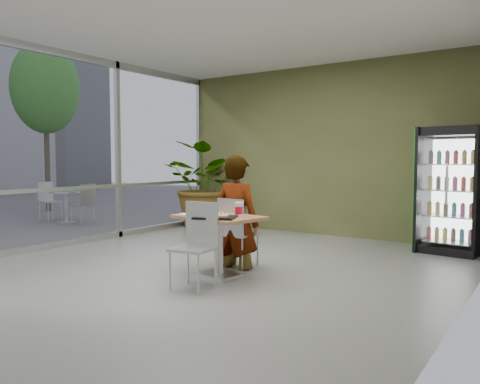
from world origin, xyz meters
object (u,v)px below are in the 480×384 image
(chair_far, at_px, (235,227))
(chair_near, at_px, (198,238))
(dining_table, at_px, (219,233))
(soda_cup, at_px, (239,210))
(potted_plant, at_px, (206,184))
(beverage_fridge, at_px, (451,190))
(cafeteria_tray, at_px, (215,217))
(seated_woman, at_px, (237,223))

(chair_far, bearing_deg, chair_near, 102.46)
(dining_table, xyz_separation_m, chair_far, (-0.09, 0.47, 0.01))
(soda_cup, xyz_separation_m, potted_plant, (-3.04, 3.18, 0.07))
(chair_near, height_order, beverage_fridge, beverage_fridge)
(chair_near, bearing_deg, cafeteria_tray, 74.35)
(dining_table, distance_m, beverage_fridge, 3.79)
(chair_near, xyz_separation_m, potted_plant, (-2.88, 3.76, 0.34))
(dining_table, relative_size, soda_cup, 6.51)
(chair_far, distance_m, beverage_fridge, 3.47)
(potted_plant, bearing_deg, beverage_fridge, -0.84)
(chair_far, bearing_deg, seated_woman, -92.22)
(soda_cup, height_order, cafeteria_tray, soda_cup)
(cafeteria_tray, bearing_deg, seated_woman, 105.75)
(dining_table, relative_size, potted_plant, 0.62)
(chair_far, relative_size, cafeteria_tray, 1.98)
(chair_near, bearing_deg, dining_table, 92.12)
(dining_table, xyz_separation_m, potted_plant, (-2.79, 3.24, 0.37))
(beverage_fridge, xyz_separation_m, potted_plant, (-4.84, 0.07, -0.06))
(chair_near, distance_m, soda_cup, 0.66)
(chair_near, distance_m, beverage_fridge, 4.19)
(cafeteria_tray, xyz_separation_m, beverage_fridge, (1.92, 3.41, 0.20))
(beverage_fridge, bearing_deg, potted_plant, -174.12)
(cafeteria_tray, bearing_deg, dining_table, 117.61)
(cafeteria_tray, distance_m, potted_plant, 4.54)
(seated_woman, distance_m, soda_cup, 0.62)
(chair_near, relative_size, potted_plant, 0.53)
(cafeteria_tray, height_order, potted_plant, potted_plant)
(beverage_fridge, bearing_deg, chair_far, -121.65)
(dining_table, height_order, cafeteria_tray, cafeteria_tray)
(soda_cup, bearing_deg, potted_plant, 133.75)
(chair_far, bearing_deg, beverage_fridge, -126.26)
(seated_woman, distance_m, beverage_fridge, 3.42)
(seated_woman, bearing_deg, chair_far, 87.78)
(dining_table, relative_size, chair_far, 1.21)
(dining_table, distance_m, seated_woman, 0.52)
(chair_near, distance_m, seated_woman, 1.05)
(chair_near, height_order, cafeteria_tray, chair_near)
(chair_far, distance_m, soda_cup, 0.61)
(seated_woman, xyz_separation_m, soda_cup, (0.34, -0.46, 0.24))
(cafeteria_tray, height_order, beverage_fridge, beverage_fridge)
(chair_far, relative_size, soda_cup, 5.38)
(soda_cup, bearing_deg, beverage_fridge, 60.02)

